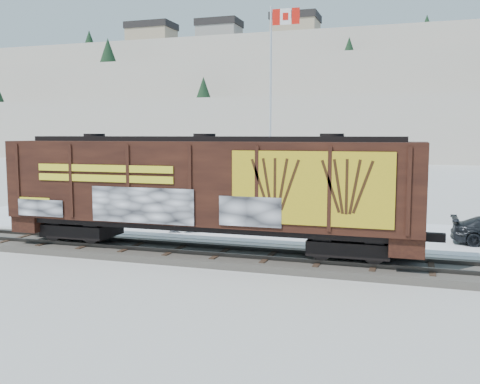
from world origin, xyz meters
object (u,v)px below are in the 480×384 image
(flagpole, at_px, (272,135))
(car_silver, at_px, (172,214))
(car_white, at_px, (212,214))
(hopper_railcar, at_px, (205,186))

(flagpole, xyz_separation_m, car_silver, (-3.74, -7.32, -4.29))
(car_silver, xyz_separation_m, car_white, (2.57, -0.54, 0.16))
(hopper_railcar, height_order, car_silver, hopper_railcar)
(hopper_railcar, relative_size, flagpole, 1.29)
(car_white, bearing_deg, flagpole, -30.31)
(flagpole, bearing_deg, car_white, -98.42)
(hopper_railcar, bearing_deg, car_white, 108.19)
(hopper_railcar, bearing_deg, flagpole, 93.36)
(hopper_railcar, relative_size, car_silver, 4.33)
(hopper_railcar, xyz_separation_m, flagpole, (-0.81, 13.87, 2.04))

